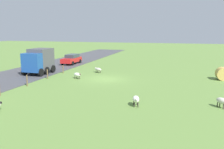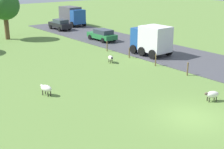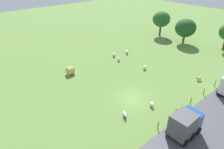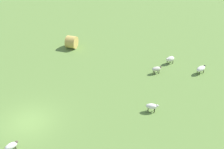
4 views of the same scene
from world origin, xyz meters
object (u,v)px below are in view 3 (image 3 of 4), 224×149
(hay_bale_0, at_px, (70,71))
(tree_2, at_px, (161,19))
(sheep_0, at_px, (125,114))
(truck_2, at_px, (185,124))
(sheep_3, at_px, (152,104))
(sheep_1, at_px, (145,67))
(tree_1, at_px, (186,28))
(sheep_5, at_px, (114,54))
(sheep_6, at_px, (127,51))
(sheep_2, at_px, (119,59))
(sheep_4, at_px, (199,78))

(hay_bale_0, distance_m, tree_2, 31.80)
(hay_bale_0, height_order, tree_2, tree_2)
(sheep_0, relative_size, truck_2, 0.31)
(sheep_3, bearing_deg, sheep_1, 136.39)
(tree_1, bearing_deg, hay_bale_0, -97.91)
(sheep_5, relative_size, tree_2, 0.16)
(tree_1, distance_m, truck_2, 33.48)
(tree_2, bearing_deg, tree_1, -2.65)
(hay_bale_0, distance_m, tree_1, 31.45)
(sheep_0, height_order, sheep_3, sheep_3)
(tree_1, height_order, truck_2, tree_1)
(sheep_6, bearing_deg, sheep_5, -101.89)
(sheep_5, bearing_deg, sheep_6, 78.11)
(sheep_5, height_order, sheep_6, sheep_5)
(sheep_5, relative_size, sheep_6, 0.89)
(sheep_1, relative_size, hay_bale_0, 0.78)
(sheep_3, bearing_deg, sheep_6, 146.46)
(sheep_0, height_order, sheep_2, sheep_2)
(sheep_5, height_order, tree_1, tree_1)
(sheep_1, distance_m, sheep_4, 10.00)
(sheep_5, height_order, truck_2, truck_2)
(hay_bale_0, bearing_deg, sheep_2, 81.56)
(truck_2, bearing_deg, sheep_2, 158.67)
(tree_1, bearing_deg, tree_2, 177.35)
(sheep_5, xyz_separation_m, tree_1, (5.19, 19.45, 3.42))
(sheep_4, height_order, hay_bale_0, hay_bale_0)
(sheep_0, xyz_separation_m, sheep_1, (-7.49, 12.53, 0.09))
(tree_2, xyz_separation_m, truck_2, (25.69, -28.62, -2.91))
(sheep_1, height_order, truck_2, truck_2)
(sheep_3, bearing_deg, sheep_5, 156.37)
(hay_bale_0, height_order, tree_1, tree_1)
(sheep_6, distance_m, tree_1, 17.04)
(sheep_2, distance_m, sheep_6, 4.52)
(tree_2, bearing_deg, sheep_2, -75.93)
(sheep_0, xyz_separation_m, tree_2, (-18.76, 31.75, 4.23))
(sheep_3, height_order, hay_bale_0, hay_bale_0)
(sheep_2, bearing_deg, hay_bale_0, -98.44)
(sheep_0, height_order, sheep_5, sheep_5)
(sheep_4, height_order, sheep_6, sheep_6)
(sheep_2, distance_m, hay_bale_0, 10.87)
(sheep_0, distance_m, tree_2, 37.12)
(sheep_3, relative_size, tree_2, 0.16)
(sheep_6, height_order, hay_bale_0, hay_bale_0)
(sheep_1, distance_m, sheep_2, 6.27)
(sheep_0, relative_size, sheep_3, 1.10)
(sheep_0, distance_m, sheep_1, 14.60)
(sheep_0, bearing_deg, sheep_2, 140.65)
(sheep_0, distance_m, sheep_3, 4.58)
(sheep_2, relative_size, sheep_4, 0.94)
(sheep_0, height_order, tree_2, tree_2)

